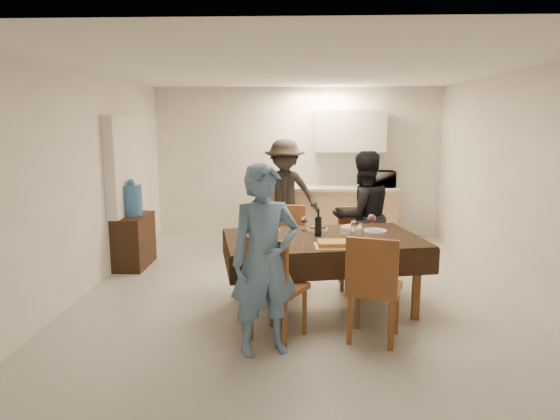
% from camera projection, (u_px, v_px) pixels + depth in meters
% --- Properties ---
extents(floor, '(5.00, 6.00, 0.02)m').
position_uv_depth(floor, '(295.00, 289.00, 6.11)').
color(floor, '#A7A7A3').
rests_on(floor, ground).
extents(ceiling, '(5.00, 6.00, 0.02)m').
position_uv_depth(ceiling, '(296.00, 70.00, 5.64)').
color(ceiling, white).
rests_on(ceiling, wall_back).
extents(wall_back, '(5.00, 0.02, 2.60)m').
position_uv_depth(wall_back, '(297.00, 162.00, 8.83)').
color(wall_back, white).
rests_on(wall_back, floor).
extents(wall_front, '(5.00, 0.02, 2.60)m').
position_uv_depth(wall_front, '(291.00, 249.00, 2.93)').
color(wall_front, white).
rests_on(wall_front, floor).
extents(wall_left, '(0.02, 6.00, 2.60)m').
position_uv_depth(wall_left, '(87.00, 183.00, 5.98)').
color(wall_left, white).
rests_on(wall_left, floor).
extents(wall_right, '(0.02, 6.00, 2.60)m').
position_uv_depth(wall_right, '(511.00, 185.00, 5.78)').
color(wall_right, white).
rests_on(wall_right, floor).
extents(stub_partition, '(0.15, 1.40, 2.10)m').
position_uv_depth(stub_partition, '(129.00, 190.00, 7.20)').
color(stub_partition, beige).
rests_on(stub_partition, floor).
extents(kitchen_base_cabinet, '(2.20, 0.60, 0.86)m').
position_uv_depth(kitchen_base_cabinet, '(331.00, 214.00, 8.64)').
color(kitchen_base_cabinet, '#9D865E').
rests_on(kitchen_base_cabinet, floor).
extents(kitchen_worktop, '(2.24, 0.64, 0.05)m').
position_uv_depth(kitchen_worktop, '(332.00, 188.00, 8.56)').
color(kitchen_worktop, '#B3B3AD').
rests_on(kitchen_worktop, kitchen_base_cabinet).
extents(upper_cabinet, '(1.20, 0.34, 0.70)m').
position_uv_depth(upper_cabinet, '(350.00, 131.00, 8.52)').
color(upper_cabinet, silver).
rests_on(upper_cabinet, wall_back).
extents(dining_table, '(2.27, 1.60, 0.81)m').
position_uv_depth(dining_table, '(323.00, 240.00, 5.35)').
color(dining_table, black).
rests_on(dining_table, floor).
extents(chair_near_left, '(0.62, 0.65, 0.54)m').
position_uv_depth(chair_near_left, '(277.00, 278.00, 4.56)').
color(chair_near_left, brown).
rests_on(chair_near_left, floor).
extents(chair_near_right, '(0.58, 0.59, 0.55)m').
position_uv_depth(chair_near_right, '(376.00, 279.00, 4.52)').
color(chair_near_right, brown).
rests_on(chair_near_right, floor).
extents(chair_far_left, '(0.55, 0.55, 0.54)m').
position_uv_depth(chair_far_left, '(283.00, 240.00, 6.04)').
color(chair_far_left, brown).
rests_on(chair_far_left, floor).
extents(chair_far_right, '(0.45, 0.45, 0.53)m').
position_uv_depth(chair_far_right, '(358.00, 242.00, 6.01)').
color(chair_far_right, brown).
rests_on(chair_far_right, floor).
extents(console, '(0.40, 0.79, 0.73)m').
position_uv_depth(console, '(134.00, 241.00, 7.01)').
color(console, black).
rests_on(console, floor).
extents(water_jug, '(0.29, 0.29, 0.43)m').
position_uv_depth(water_jug, '(132.00, 200.00, 6.91)').
color(water_jug, '#3C74B2').
rests_on(water_jug, console).
extents(wine_bottle, '(0.08, 0.08, 0.30)m').
position_uv_depth(wine_bottle, '(318.00, 222.00, 5.36)').
color(wine_bottle, black).
rests_on(wine_bottle, dining_table).
extents(water_pitcher, '(0.12, 0.12, 0.18)m').
position_uv_depth(water_pitcher, '(356.00, 230.00, 5.26)').
color(water_pitcher, white).
rests_on(water_pitcher, dining_table).
extents(savoury_tart, '(0.41, 0.32, 0.05)m').
position_uv_depth(savoury_tart, '(335.00, 244.00, 4.96)').
color(savoury_tart, gold).
rests_on(savoury_tart, dining_table).
extents(salad_bowl, '(0.20, 0.20, 0.08)m').
position_uv_depth(salad_bowl, '(349.00, 230.00, 5.50)').
color(salad_bowl, silver).
rests_on(salad_bowl, dining_table).
extents(mushroom_dish, '(0.21, 0.21, 0.04)m').
position_uv_depth(mushroom_dish, '(317.00, 230.00, 5.62)').
color(mushroom_dish, silver).
rests_on(mushroom_dish, dining_table).
extents(wine_glass_a, '(0.09, 0.09, 0.20)m').
position_uv_depth(wine_glass_a, '(270.00, 233.00, 5.10)').
color(wine_glass_a, white).
rests_on(wine_glass_a, dining_table).
extents(wine_glass_b, '(0.09, 0.09, 0.21)m').
position_uv_depth(wine_glass_b, '(372.00, 223.00, 5.55)').
color(wine_glass_b, white).
rests_on(wine_glass_b, dining_table).
extents(wine_glass_c, '(0.08, 0.08, 0.18)m').
position_uv_depth(wine_glass_c, '(304.00, 223.00, 5.63)').
color(wine_glass_c, white).
rests_on(wine_glass_c, dining_table).
extents(plate_near_left, '(0.26, 0.26, 0.01)m').
position_uv_depth(plate_near_left, '(265.00, 243.00, 5.07)').
color(plate_near_left, silver).
rests_on(plate_near_left, dining_table).
extents(plate_near_right, '(0.25, 0.25, 0.01)m').
position_uv_depth(plate_near_right, '(384.00, 244.00, 5.02)').
color(plate_near_right, silver).
rests_on(plate_near_right, dining_table).
extents(plate_far_left, '(0.27, 0.27, 0.02)m').
position_uv_depth(plate_far_left, '(269.00, 230.00, 5.66)').
color(plate_far_left, silver).
rests_on(plate_far_left, dining_table).
extents(plate_far_right, '(0.26, 0.26, 0.02)m').
position_uv_depth(plate_far_right, '(375.00, 231.00, 5.61)').
color(plate_far_right, silver).
rests_on(plate_far_right, dining_table).
extents(microwave, '(0.49, 0.33, 0.27)m').
position_uv_depth(microwave, '(380.00, 179.00, 8.50)').
color(microwave, silver).
rests_on(microwave, kitchen_worktop).
extents(person_near, '(0.72, 0.59, 1.69)m').
position_uv_depth(person_near, '(265.00, 260.00, 4.32)').
color(person_near, '#5378A3').
rests_on(person_near, floor).
extents(person_far, '(0.98, 0.87, 1.66)m').
position_uv_depth(person_far, '(362.00, 216.00, 6.35)').
color(person_far, black).
rests_on(person_far, floor).
extents(person_kitchen, '(1.12, 0.64, 1.73)m').
position_uv_depth(person_kitchen, '(285.00, 193.00, 8.15)').
color(person_kitchen, black).
rests_on(person_kitchen, floor).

